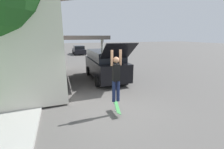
{
  "coord_description": "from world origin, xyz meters",
  "views": [
    {
      "loc": [
        -1.84,
        -5.26,
        2.98
      ],
      "look_at": [
        0.48,
        1.26,
        1.18
      ],
      "focal_mm": 24.0,
      "sensor_mm": 36.0,
      "label": 1
    }
  ],
  "objects": [
    {
      "name": "car_down_street",
      "position": [
        1.35,
        20.03,
        0.66
      ],
      "size": [
        1.92,
        4.16,
        1.38
      ],
      "color": "black",
      "rests_on": "ground_plane"
    },
    {
      "name": "suv_parked",
      "position": [
        1.13,
        4.48,
        1.06
      ],
      "size": [
        2.09,
        5.29,
        2.64
      ],
      "color": "black",
      "rests_on": "ground_plane"
    },
    {
      "name": "ground_plane",
      "position": [
        0.0,
        0.0,
        0.0
      ],
      "size": [
        120.0,
        120.0,
        0.0
      ],
      "primitive_type": "plane",
      "color": "#54514F"
    },
    {
      "name": "skateboarder",
      "position": [
        0.07,
        -0.34,
        1.56
      ],
      "size": [
        0.41,
        0.23,
        1.94
      ],
      "color": "#192347",
      "rests_on": "ground_plane"
    },
    {
      "name": "sidewalk",
      "position": [
        -3.6,
        6.0,
        0.05
      ],
      "size": [
        1.8,
        80.0,
        0.1
      ],
      "color": "#9E9E99",
      "rests_on": "ground_plane"
    },
    {
      "name": "skateboard",
      "position": [
        0.12,
        -0.3,
        0.28
      ],
      "size": [
        0.31,
        0.75,
        0.35
      ],
      "color": "#337F3D",
      "rests_on": "ground_plane"
    }
  ]
}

